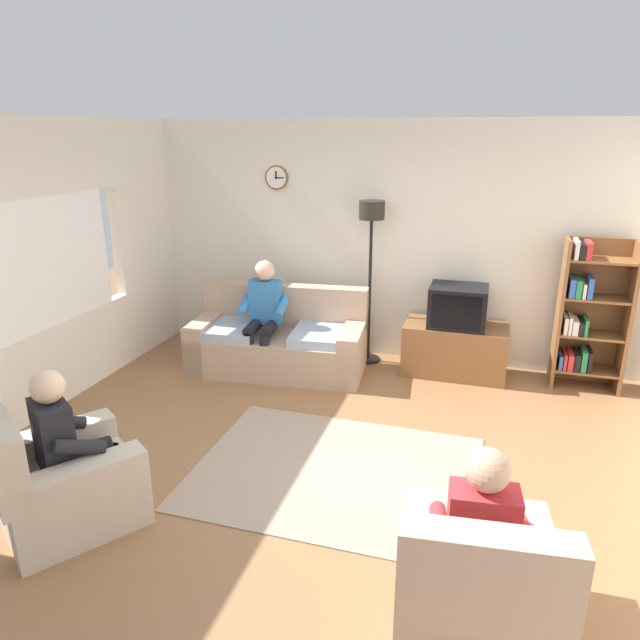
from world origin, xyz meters
The scene contains 14 objects.
ground_plane centered at (0.00, 0.00, 0.00)m, with size 12.00×12.00×0.00m, color #8C603D.
back_wall_assembly centered at (0.00, 2.66, 1.35)m, with size 6.20×0.17×2.70m.
left_wall_assembly centered at (-2.86, 0.03, 1.34)m, with size 0.12×5.80×2.70m.
couch centered at (-1.07, 1.82, 0.31)m, with size 1.97×1.05×0.90m.
tv_stand centered at (0.83, 2.25, 0.28)m, with size 1.10×0.56×0.57m.
tv centered at (0.83, 2.23, 0.79)m, with size 0.60×0.49×0.44m.
bookshelf centered at (2.11, 2.32, 0.78)m, with size 0.68×0.36×1.55m.
floor_lamp centered at (-0.16, 2.35, 1.45)m, with size 0.28×0.28×1.85m.
armchair_near_window centered at (-1.52, -1.11, 0.29)m, with size 1.16×1.18×0.90m.
armchair_near_bookshelf centered at (1.19, -1.28, 0.29)m, with size 0.89×0.96×0.90m.
area_rug centered at (0.10, -0.01, 0.01)m, with size 2.20×1.70×0.01m, color gray.
person_on_couch centered at (-1.20, 1.71, 0.70)m, with size 0.54×0.56×1.24m.
person_in_left_armchair centered at (-1.47, -1.04, 0.60)m, with size 0.61×0.64×1.12m.
person_in_right_armchair centered at (1.18, -1.19, 0.60)m, with size 0.54×0.56×1.12m.
Camera 1 is at (1.11, -3.79, 2.55)m, focal length 32.11 mm.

